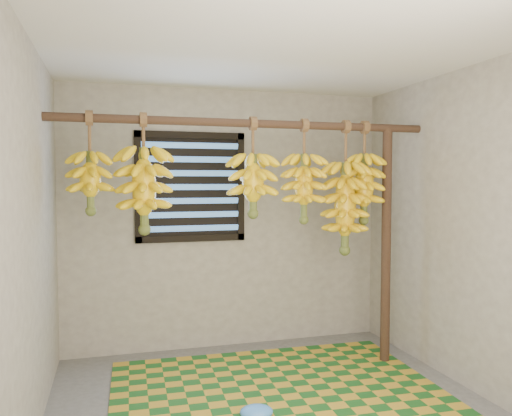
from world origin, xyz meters
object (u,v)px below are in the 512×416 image
object	(u,v)px
plastic_bag	(256,412)
banana_bunch_b	(144,190)
support_post	(386,246)
banana_bunch_a	(90,182)
banana_bunch_e	(345,208)
banana_bunch_d	(304,188)
woven_mat	(281,395)
banana_bunch_c	(253,185)
banana_bunch_f	(364,188)

from	to	relation	value
plastic_bag	banana_bunch_b	bearing A→B (deg)	132.15
support_post	plastic_bag	distance (m)	1.81
plastic_bag	banana_bunch_b	xyz separation A→B (m)	(-0.65, 0.72, 1.43)
support_post	plastic_bag	world-z (taller)	support_post
banana_bunch_a	banana_bunch_e	distance (m)	2.01
banana_bunch_d	banana_bunch_e	size ratio (longest dim) A/B	0.76
woven_mat	plastic_bag	world-z (taller)	plastic_bag
woven_mat	plastic_bag	xyz separation A→B (m)	(-0.27, -0.31, 0.05)
banana_bunch_d	banana_bunch_c	bearing A→B (deg)	180.00
support_post	banana_bunch_e	xyz separation A→B (m)	(-0.39, 0.00, 0.33)
banana_bunch_e	banana_bunch_c	bearing A→B (deg)	180.00
plastic_bag	banana_bunch_d	world-z (taller)	banana_bunch_d
banana_bunch_b	banana_bunch_e	bearing A→B (deg)	0.00
banana_bunch_c	support_post	bearing A→B (deg)	0.00
banana_bunch_f	plastic_bag	bearing A→B (deg)	-147.89
plastic_bag	banana_bunch_c	bearing A→B (deg)	75.87
support_post	banana_bunch_b	xyz separation A→B (m)	(-2.01, 0.00, 0.49)
banana_bunch_e	banana_bunch_a	bearing A→B (deg)	180.00
support_post	banana_bunch_a	size ratio (longest dim) A/B	2.73
support_post	banana_bunch_f	bearing A→B (deg)	180.00
plastic_bag	banana_bunch_e	distance (m)	1.76
plastic_bag	banana_bunch_e	size ratio (longest dim) A/B	0.20
woven_mat	plastic_bag	bearing A→B (deg)	-131.33
banana_bunch_c	banana_bunch_e	size ratio (longest dim) A/B	0.71
woven_mat	banana_bunch_d	size ratio (longest dim) A/B	2.89
woven_mat	banana_bunch_c	bearing A→B (deg)	102.40
banana_bunch_c	banana_bunch_f	bearing A→B (deg)	0.00
banana_bunch_a	banana_bunch_f	size ratio (longest dim) A/B	0.86
woven_mat	banana_bunch_d	world-z (taller)	banana_bunch_d
support_post	banana_bunch_f	world-z (taller)	banana_bunch_f
support_post	banana_bunch_a	distance (m)	2.45
banana_bunch_c	banana_bunch_d	xyz separation A→B (m)	(0.43, 0.00, -0.02)
banana_bunch_c	banana_bunch_e	distance (m)	0.82
woven_mat	banana_bunch_d	bearing A→B (deg)	50.68
woven_mat	banana_bunch_e	size ratio (longest dim) A/B	2.19
woven_mat	banana_bunch_f	bearing A→B (deg)	25.15
banana_bunch_e	banana_bunch_b	bearing A→B (deg)	180.00
support_post	banana_bunch_b	world-z (taller)	banana_bunch_b
woven_mat	banana_bunch_a	bearing A→B (deg)	162.43
banana_bunch_b	banana_bunch_f	world-z (taller)	same
banana_bunch_a	banana_bunch_f	world-z (taller)	same
woven_mat	banana_bunch_b	size ratio (longest dim) A/B	2.74
woven_mat	banana_bunch_c	xyz separation A→B (m)	(-0.09, 0.41, 1.52)
banana_bunch_a	banana_bunch_d	size ratio (longest dim) A/B	0.88
banana_bunch_e	banana_bunch_f	bearing A→B (deg)	0.00
woven_mat	banana_bunch_f	world-z (taller)	banana_bunch_f
banana_bunch_d	woven_mat	bearing A→B (deg)	-129.32
banana_bunch_d	banana_bunch_b	bearing A→B (deg)	180.00
banana_bunch_a	banana_bunch_e	world-z (taller)	same
plastic_bag	banana_bunch_c	xyz separation A→B (m)	(0.18, 0.72, 1.47)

